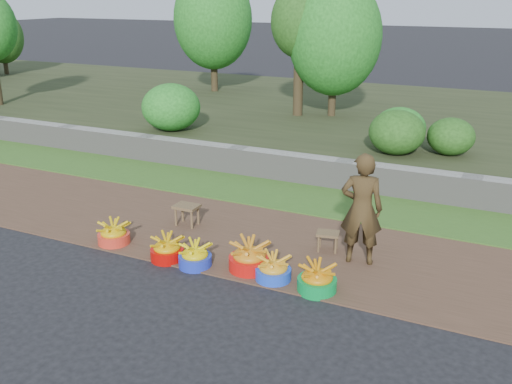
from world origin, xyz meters
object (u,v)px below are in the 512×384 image
at_px(vendor_woman, 362,209).
at_px(basin_e, 273,270).
at_px(stool_left, 187,209).
at_px(stool_right, 328,236).
at_px(basin_a, 114,234).
at_px(basin_b, 167,249).
at_px(basin_f, 317,279).
at_px(basin_c, 195,256).
at_px(basin_d, 250,258).

bearing_deg(vendor_woman, basin_e, 36.34).
bearing_deg(stool_left, stool_right, 1.33).
relative_size(basin_a, basin_b, 1.01).
bearing_deg(vendor_woman, basin_b, 10.89).
xyz_separation_m(basin_b, stool_right, (1.91, 1.19, 0.09)).
bearing_deg(basin_f, stool_right, 102.30).
xyz_separation_m(basin_c, stool_right, (1.46, 1.21, 0.09)).
relative_size(basin_b, basin_c, 1.03).
height_order(basin_b, stool_left, stool_left).
relative_size(basin_b, vendor_woman, 0.30).
relative_size(basin_a, stool_left, 1.23).
distance_m(stool_left, vendor_woman, 2.84).
bearing_deg(vendor_woman, basin_c, 15.85).
bearing_deg(stool_left, basin_c, -53.80).
bearing_deg(stool_right, stool_left, -178.67).
bearing_deg(basin_b, basin_a, 174.45).
bearing_deg(vendor_woman, basin_a, 3.04).
distance_m(basin_c, basin_e, 1.11).
xyz_separation_m(basin_f, stool_left, (-2.55, 1.09, 0.12)).
height_order(basin_a, vendor_woman, vendor_woman).
relative_size(basin_b, basin_d, 0.84).
height_order(basin_b, basin_c, basin_b).
xyz_separation_m(basin_e, stool_left, (-1.95, 1.06, 0.13)).
bearing_deg(basin_e, basin_f, -2.45).
xyz_separation_m(basin_b, basin_e, (1.56, 0.07, -0.00)).
relative_size(basin_a, basin_d, 0.84).
height_order(basin_b, basin_d, basin_d).
xyz_separation_m(basin_d, basin_f, (0.99, -0.15, -0.02)).
distance_m(basin_e, vendor_woman, 1.43).
distance_m(basin_d, stool_left, 1.82).
bearing_deg(basin_a, vendor_woman, 15.43).
height_order(basin_c, vendor_woman, vendor_woman).
bearing_deg(stool_right, vendor_woman, -17.67).
bearing_deg(basin_a, stool_right, 20.67).
bearing_deg(basin_f, basin_d, 171.63).
bearing_deg(stool_right, basin_a, -159.33).
xyz_separation_m(basin_d, stool_right, (0.74, 1.00, 0.05)).
relative_size(basin_a, vendor_woman, 0.30).
xyz_separation_m(basin_d, vendor_woman, (1.24, 0.84, 0.60)).
relative_size(basin_a, basin_c, 1.04).
bearing_deg(vendor_woman, stool_left, -14.52).
relative_size(basin_d, stool_left, 1.46).
distance_m(basin_f, vendor_woman, 1.19).
xyz_separation_m(basin_e, stool_right, (0.35, 1.12, 0.09)).
relative_size(basin_c, basin_f, 0.92).
distance_m(basin_d, basin_e, 0.42).
bearing_deg(basin_a, basin_d, 2.61).
bearing_deg(basin_f, basin_b, -178.71).
height_order(basin_a, stool_right, basin_a).
relative_size(basin_c, stool_left, 1.18).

